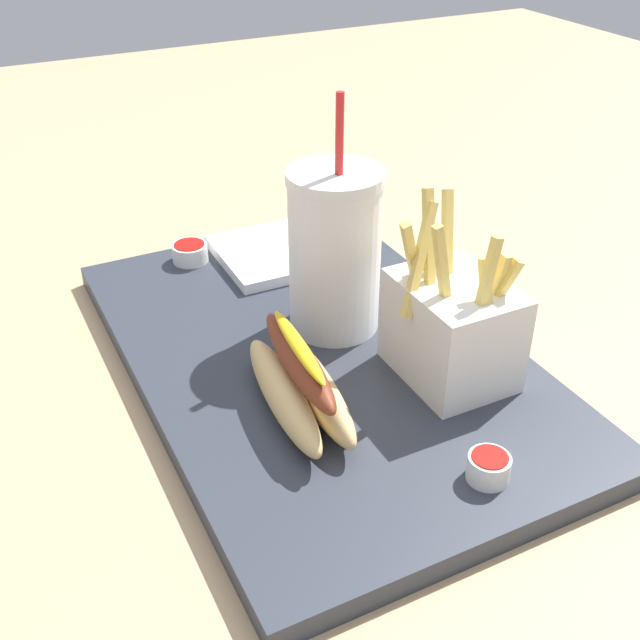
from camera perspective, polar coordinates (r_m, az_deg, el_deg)
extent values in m
cube|color=tan|center=(0.71, 0.00, -4.09)|extent=(2.40, 2.40, 0.02)
cube|color=#2D333D|center=(0.70, 0.00, -2.77)|extent=(0.49, 0.31, 0.02)
cylinder|color=white|center=(0.69, 1.07, 4.60)|extent=(0.08, 0.08, 0.14)
cylinder|color=white|center=(0.66, 1.14, 10.38)|extent=(0.08, 0.08, 0.01)
cylinder|color=red|center=(0.64, 1.43, 13.18)|extent=(0.01, 0.01, 0.07)
cube|color=white|center=(0.65, 9.61, -0.74)|extent=(0.10, 0.08, 0.09)
cube|color=#E5C660|center=(0.62, 7.93, 5.68)|extent=(0.03, 0.02, 0.08)
cube|color=#E5C660|center=(0.60, 12.00, 2.64)|extent=(0.01, 0.02, 0.07)
cube|color=#E5C660|center=(0.62, 6.74, 4.39)|extent=(0.03, 0.04, 0.08)
cube|color=#E5C660|center=(0.60, 8.91, 3.59)|extent=(0.01, 0.02, 0.08)
cube|color=#E5C660|center=(0.61, 12.02, 1.83)|extent=(0.03, 0.01, 0.05)
cube|color=#E5C660|center=(0.62, 12.94, 1.92)|extent=(0.02, 0.03, 0.06)
cube|color=#E5C660|center=(0.62, 12.69, 2.32)|extent=(0.01, 0.01, 0.06)
cube|color=#E5C660|center=(0.64, 9.25, 5.54)|extent=(0.04, 0.02, 0.08)
cube|color=#E5C660|center=(0.61, 7.23, 4.34)|extent=(0.04, 0.04, 0.08)
ellipsoid|color=#DBB775|center=(0.61, -2.69, -5.44)|extent=(0.15, 0.04, 0.04)
ellipsoid|color=#DBB775|center=(0.62, -0.36, -4.89)|extent=(0.15, 0.04, 0.04)
ellipsoid|color=maroon|center=(0.60, -1.56, -2.94)|extent=(0.14, 0.04, 0.02)
ellipsoid|color=gold|center=(0.59, -1.58, -1.91)|extent=(0.11, 0.02, 0.01)
cylinder|color=white|center=(0.57, 12.17, -10.49)|extent=(0.03, 0.03, 0.02)
cylinder|color=#B2140F|center=(0.57, 12.27, -9.91)|extent=(0.03, 0.03, 0.01)
cylinder|color=white|center=(0.84, -9.45, 4.84)|extent=(0.04, 0.04, 0.02)
cylinder|color=#B2140F|center=(0.84, -9.50, 5.30)|extent=(0.03, 0.03, 0.01)
cube|color=white|center=(0.84, -3.07, 4.96)|extent=(0.12, 0.13, 0.01)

